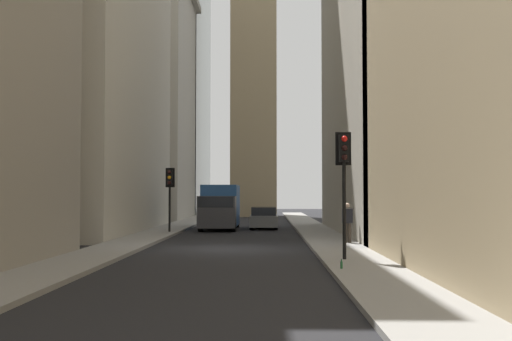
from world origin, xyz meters
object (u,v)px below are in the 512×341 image
(delivery_truck, at_px, (220,207))
(pedestrian, at_px, (347,221))
(hatchback_grey, at_px, (264,219))
(discarded_bottle, at_px, (341,265))
(traffic_light_foreground, at_px, (344,165))
(traffic_light_midblock, at_px, (170,185))

(delivery_truck, distance_m, pedestrian, 13.76)
(hatchback_grey, bearing_deg, discarded_bottle, -174.01)
(discarded_bottle, bearing_deg, traffic_light_foreground, -9.24)
(delivery_truck, distance_m, traffic_light_foreground, 19.68)
(delivery_truck, relative_size, traffic_light_foreground, 1.55)
(hatchback_grey, bearing_deg, traffic_light_midblock, 136.21)
(hatchback_grey, height_order, discarded_bottle, hatchback_grey)
(discarded_bottle, bearing_deg, pedestrian, -8.65)
(traffic_light_midblock, distance_m, pedestrian, 11.82)
(delivery_truck, xyz_separation_m, traffic_light_foreground, (-18.81, -5.53, 1.74))
(delivery_truck, height_order, pedestrian, delivery_truck)
(pedestrian, bearing_deg, discarded_bottle, 171.35)
(traffic_light_midblock, bearing_deg, discarded_bottle, -155.45)
(delivery_truck, distance_m, discarded_bottle, 21.96)
(traffic_light_midblock, height_order, pedestrian, traffic_light_midblock)
(hatchback_grey, xyz_separation_m, traffic_light_midblock, (-5.52, 5.29, 2.12))
(traffic_light_foreground, bearing_deg, traffic_light_midblock, 29.53)
(hatchback_grey, distance_m, discarded_bottle, 22.31)
(hatchback_grey, bearing_deg, traffic_light_foreground, -172.09)
(traffic_light_foreground, bearing_deg, discarded_bottle, 170.76)
(hatchback_grey, distance_m, traffic_light_midblock, 7.93)
(delivery_truck, xyz_separation_m, traffic_light_midblock, (-4.65, 2.49, 1.32))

